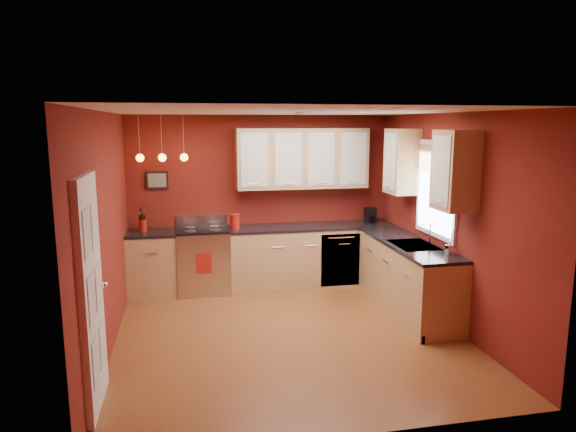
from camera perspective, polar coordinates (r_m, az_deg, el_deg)
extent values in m
plane|color=brown|center=(6.27, 0.06, -12.94)|extent=(4.20, 4.20, 0.00)
cube|color=white|center=(5.77, 0.06, 11.54)|extent=(4.00, 4.20, 0.02)
cube|color=maroon|center=(7.92, -2.95, 1.73)|extent=(4.00, 0.02, 2.60)
cube|color=maroon|center=(3.91, 6.21, -7.18)|extent=(4.00, 0.02, 2.60)
cube|color=maroon|center=(5.84, -19.58, -1.91)|extent=(0.02, 4.20, 2.60)
cube|color=maroon|center=(6.57, 17.41, -0.48)|extent=(0.02, 4.20, 2.60)
cube|color=tan|center=(7.74, -14.78, -5.24)|extent=(0.70, 0.60, 0.90)
cube|color=tan|center=(7.95, 2.66, -4.50)|extent=(2.54, 0.60, 0.90)
cube|color=tan|center=(7.03, 13.12, -6.73)|extent=(0.60, 2.10, 0.90)
cube|color=black|center=(7.63, -14.94, -1.83)|extent=(0.70, 0.62, 0.04)
cube|color=black|center=(7.84, 2.68, -1.18)|extent=(2.54, 0.62, 0.04)
cube|color=black|center=(6.91, 13.27, -3.00)|extent=(0.62, 2.10, 0.04)
cube|color=silver|center=(7.72, -9.36, -4.99)|extent=(0.76, 0.64, 0.92)
cube|color=black|center=(7.43, -9.27, -5.44)|extent=(0.55, 0.02, 0.32)
cylinder|color=silver|center=(7.36, -9.32, -3.66)|extent=(0.60, 0.02, 0.02)
cube|color=black|center=(7.61, -9.46, -1.54)|extent=(0.76, 0.60, 0.03)
cylinder|color=gray|center=(7.47, -10.80, -1.65)|extent=(0.16, 0.16, 0.01)
cylinder|color=gray|center=(7.48, -8.05, -1.55)|extent=(0.16, 0.16, 0.01)
cylinder|color=gray|center=(7.74, -10.83, -1.23)|extent=(0.16, 0.16, 0.01)
cylinder|color=gray|center=(7.75, -8.17, -1.14)|extent=(0.16, 0.16, 0.01)
cube|color=silver|center=(7.89, -9.56, -0.42)|extent=(0.76, 0.04, 0.16)
cube|color=silver|center=(7.77, 5.83, -4.88)|extent=(0.60, 0.02, 0.80)
cube|color=gray|center=(6.78, 13.80, -3.32)|extent=(0.50, 0.70, 0.05)
cube|color=black|center=(6.93, 13.20, -3.08)|extent=(0.42, 0.30, 0.02)
cube|color=black|center=(6.63, 14.41, -3.73)|extent=(0.42, 0.30, 0.02)
cylinder|color=white|center=(6.84, 15.53, -1.86)|extent=(0.02, 0.02, 0.28)
cylinder|color=white|center=(6.78, 15.05, -0.82)|extent=(0.16, 0.02, 0.02)
cube|color=white|center=(6.77, 16.21, 2.88)|extent=(0.04, 1.02, 1.22)
cube|color=white|center=(6.77, 16.10, 2.88)|extent=(0.01, 0.90, 1.10)
cube|color=olive|center=(6.72, 16.14, 6.01)|extent=(0.02, 0.96, 0.36)
cube|color=white|center=(4.75, -21.03, -8.13)|extent=(0.06, 0.82, 2.05)
cube|color=silver|center=(4.43, -21.44, -1.76)|extent=(0.00, 0.28, 0.40)
cube|color=silver|center=(4.78, -20.71, -0.88)|extent=(0.00, 0.28, 0.40)
cube|color=silver|center=(4.57, -20.99, -8.52)|extent=(0.00, 0.28, 0.40)
cube|color=silver|center=(4.91, -20.30, -7.20)|extent=(0.00, 0.28, 0.40)
cube|color=silver|center=(4.77, -20.55, -14.80)|extent=(0.00, 0.28, 0.40)
cube|color=silver|center=(5.10, -19.91, -13.12)|extent=(0.00, 0.28, 0.40)
sphere|color=white|center=(5.06, -19.73, -7.23)|extent=(0.06, 0.06, 0.06)
cube|color=tan|center=(7.79, 1.59, 6.41)|extent=(2.00, 0.35, 0.90)
cube|color=tan|center=(6.70, 15.05, 5.44)|extent=(0.35, 1.95, 0.90)
cube|color=black|center=(7.79, -14.33, 3.88)|extent=(0.32, 0.03, 0.26)
cylinder|color=gray|center=(7.43, -16.23, 8.53)|extent=(0.01, 0.01, 0.60)
sphere|color=#FFA53F|center=(7.44, -16.12, 6.22)|extent=(0.11, 0.11, 0.11)
cylinder|color=gray|center=(7.41, -13.90, 8.63)|extent=(0.01, 0.01, 0.60)
sphere|color=#FFA53F|center=(7.43, -13.80, 6.32)|extent=(0.11, 0.11, 0.11)
cylinder|color=gray|center=(7.41, -11.55, 8.72)|extent=(0.01, 0.01, 0.60)
sphere|color=#FFA53F|center=(7.42, -11.47, 6.40)|extent=(0.11, 0.11, 0.11)
cylinder|color=#A41711|center=(7.58, -5.92, -0.67)|extent=(0.14, 0.14, 0.20)
cylinder|color=#A41711|center=(7.56, -5.94, 0.15)|extent=(0.15, 0.15, 0.02)
cylinder|color=#A41711|center=(7.66, -15.83, -1.02)|extent=(0.11, 0.11, 0.17)
imported|color=#A41711|center=(7.63, -15.89, 0.18)|extent=(0.14, 0.14, 0.19)
cube|color=black|center=(8.16, 9.13, 0.12)|extent=(0.17, 0.15, 0.23)
cylinder|color=black|center=(8.13, 9.24, -0.36)|extent=(0.10, 0.10, 0.11)
imported|color=white|center=(6.36, 17.50, -3.37)|extent=(0.09, 0.09, 0.17)
cube|color=#A41711|center=(7.39, -9.32, -5.20)|extent=(0.22, 0.01, 0.30)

